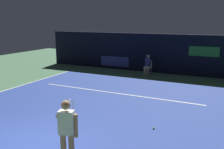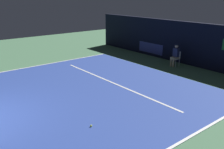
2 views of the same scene
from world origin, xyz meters
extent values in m
plane|color=#4C7A56|center=(0.00, 4.22, 0.00)|extent=(32.25, 32.25, 0.00)
cube|color=#2D479E|center=(0.00, 4.22, 0.01)|extent=(10.66, 10.43, 0.01)
cube|color=white|center=(-5.28, 4.22, 0.01)|extent=(0.10, 10.43, 0.01)
cube|color=white|center=(0.00, 6.04, 0.01)|extent=(8.31, 0.10, 0.01)
cube|color=black|center=(0.00, 11.91, 1.30)|extent=(16.22, 0.30, 2.60)
cube|color=navy|center=(-2.84, 11.75, 0.55)|extent=(2.20, 0.04, 0.70)
cube|color=#1E6B2D|center=(3.24, 11.75, 1.60)|extent=(1.80, 0.04, 0.60)
cube|color=white|center=(1.70, -0.31, 1.20)|extent=(0.41, 0.32, 0.56)
sphere|color=tan|center=(1.70, -0.31, 1.62)|extent=(0.22, 0.22, 0.22)
cylinder|color=tan|center=(1.44, -0.16, 1.35)|extent=(0.24, 0.50, 0.09)
cylinder|color=tan|center=(1.90, -0.22, 1.12)|extent=(0.09, 0.09, 0.56)
cylinder|color=black|center=(1.35, 0.12, 1.35)|extent=(0.12, 0.30, 0.03)
torus|color=#B2B2B7|center=(1.26, 0.39, 1.35)|extent=(0.30, 0.12, 0.30)
cube|color=white|center=(-0.06, 10.94, 0.46)|extent=(0.45, 0.41, 0.04)
cube|color=white|center=(-0.06, 11.14, 0.69)|extent=(0.42, 0.04, 0.42)
cylinder|color=#B2B2B7|center=(-0.25, 10.77, 0.23)|extent=(0.03, 0.03, 0.46)
cylinder|color=#B2B2B7|center=(0.12, 10.76, 0.23)|extent=(0.03, 0.03, 0.46)
cylinder|color=#B2B2B7|center=(-0.24, 11.11, 0.23)|extent=(0.03, 0.03, 0.46)
cylinder|color=#B2B2B7|center=(0.13, 11.10, 0.23)|extent=(0.03, 0.03, 0.46)
cube|color=tan|center=(-0.06, 10.86, 0.50)|extent=(0.33, 0.41, 0.14)
cylinder|color=tan|center=(-0.15, 10.68, 0.23)|extent=(0.11, 0.11, 0.46)
cylinder|color=tan|center=(0.03, 10.68, 0.23)|extent=(0.11, 0.11, 0.46)
cube|color=#23284C|center=(-0.06, 10.98, 0.83)|extent=(0.34, 0.23, 0.52)
sphere|color=beige|center=(-0.06, 10.98, 1.21)|extent=(0.20, 0.20, 0.20)
cylinder|color=#141933|center=(-0.06, 10.98, 1.30)|extent=(0.19, 0.19, 0.04)
sphere|color=#CCE033|center=(2.88, 2.80, 0.05)|extent=(0.07, 0.07, 0.07)
camera|label=1|loc=(5.12, -4.88, 3.55)|focal=41.37mm
camera|label=2|loc=(9.00, -1.20, 4.17)|focal=39.99mm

